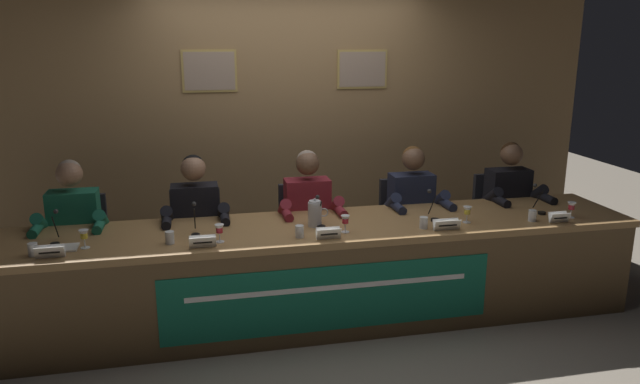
{
  "coord_description": "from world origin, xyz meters",
  "views": [
    {
      "loc": [
        -0.88,
        -4.07,
        2.08
      ],
      "look_at": [
        0.0,
        0.0,
        1.0
      ],
      "focal_mm": 33.36,
      "sensor_mm": 36.0,
      "label": 1
    }
  ],
  "objects_px": {
    "water_cup_center": "(300,232)",
    "microphone_center": "(320,217)",
    "water_cup_right": "(424,223)",
    "chair_right": "(405,232)",
    "microphone_left": "(195,225)",
    "microphone_right": "(433,210)",
    "microphone_far_right": "(540,204)",
    "nameplate_far_right": "(559,217)",
    "water_cup_far_left": "(33,250)",
    "microphone_far_left": "(55,233)",
    "conference_table": "(324,259)",
    "chair_far_left": "(82,255)",
    "juice_glass_far_left": "(84,235)",
    "juice_glass_left": "(219,230)",
    "water_cup_left": "(170,238)",
    "panelist_left": "(196,222)",
    "chair_left": "(198,247)",
    "panelist_far_left": "(73,230)",
    "nameplate_left": "(203,242)",
    "panelist_right": "(414,208)",
    "nameplate_right": "(447,225)",
    "nameplate_far_left": "(50,252)",
    "chair_center": "(305,239)",
    "document_stack_far_left": "(61,248)",
    "juice_glass_far_right": "(572,207)",
    "water_pitcher_central": "(315,214)",
    "chair_far_right": "(498,226)",
    "panelist_center": "(309,215)",
    "panelist_far_right": "(512,202)",
    "juice_glass_right": "(467,211)",
    "water_cup_far_right": "(532,216)",
    "nameplate_center": "(329,233)",
    "juice_glass_center": "(345,221)"
  },
  "relations": [
    {
      "from": "panelist_far_left",
      "to": "microphone_far_right",
      "type": "relative_size",
      "value": 5.62
    },
    {
      "from": "juice_glass_left",
      "to": "chair_center",
      "type": "distance_m",
      "value": 1.18
    },
    {
      "from": "nameplate_far_right",
      "to": "water_cup_far_left",
      "type": "bearing_deg",
      "value": 178.8
    },
    {
      "from": "panelist_left",
      "to": "microphone_far_right",
      "type": "height_order",
      "value": "panelist_left"
    },
    {
      "from": "microphone_far_left",
      "to": "conference_table",
      "type": "bearing_deg",
      "value": -2.99
    },
    {
      "from": "chair_left",
      "to": "nameplate_far_right",
      "type": "relative_size",
      "value": 5.82
    },
    {
      "from": "microphone_left",
      "to": "microphone_right",
      "type": "xyz_separation_m",
      "value": [
        1.76,
        -0.02,
        0.0
      ]
    },
    {
      "from": "chair_far_left",
      "to": "juice_glass_center",
      "type": "relative_size",
      "value": 7.16
    },
    {
      "from": "panelist_far_right",
      "to": "water_pitcher_central",
      "type": "xyz_separation_m",
      "value": [
        -1.82,
        -0.42,
        0.14
      ]
    },
    {
      "from": "juice_glass_far_right",
      "to": "water_pitcher_central",
      "type": "xyz_separation_m",
      "value": [
        -1.95,
        0.21,
        0.01
      ]
    },
    {
      "from": "nameplate_left",
      "to": "water_cup_far_left",
      "type": "bearing_deg",
      "value": 176.19
    },
    {
      "from": "nameplate_center",
      "to": "conference_table",
      "type": "bearing_deg",
      "value": 87.18
    },
    {
      "from": "nameplate_left",
      "to": "juice_glass_far_right",
      "type": "xyz_separation_m",
      "value": [
        2.76,
        0.08,
        0.05
      ]
    },
    {
      "from": "conference_table",
      "to": "chair_center",
      "type": "bearing_deg",
      "value": 89.97
    },
    {
      "from": "water_cup_center",
      "to": "panelist_right",
      "type": "distance_m",
      "value": 1.27
    },
    {
      "from": "nameplate_left",
      "to": "water_pitcher_central",
      "type": "xyz_separation_m",
      "value": [
        0.81,
        0.29,
        0.05
      ]
    },
    {
      "from": "nameplate_left",
      "to": "water_cup_left",
      "type": "height_order",
      "value": "water_cup_left"
    },
    {
      "from": "microphone_center",
      "to": "document_stack_far_left",
      "type": "relative_size",
      "value": 1.01
    },
    {
      "from": "microphone_right",
      "to": "chair_left",
      "type": "bearing_deg",
      "value": 159.54
    },
    {
      "from": "water_cup_left",
      "to": "panelist_right",
      "type": "bearing_deg",
      "value": 16.79
    },
    {
      "from": "microphone_far_left",
      "to": "nameplate_right",
      "type": "height_order",
      "value": "microphone_far_left"
    },
    {
      "from": "juice_glass_far_left",
      "to": "panelist_center",
      "type": "height_order",
      "value": "panelist_center"
    },
    {
      "from": "nameplate_left",
      "to": "panelist_right",
      "type": "height_order",
      "value": "panelist_right"
    },
    {
      "from": "juice_glass_left",
      "to": "water_cup_left",
      "type": "height_order",
      "value": "juice_glass_left"
    },
    {
      "from": "water_cup_left",
      "to": "water_cup_far_right",
      "type": "height_order",
      "value": "same"
    },
    {
      "from": "juice_glass_far_right",
      "to": "juice_glass_left",
      "type": "bearing_deg",
      "value": 179.88
    },
    {
      "from": "juice_glass_center",
      "to": "juice_glass_far_left",
      "type": "bearing_deg",
      "value": 178.48
    },
    {
      "from": "juice_glass_left",
      "to": "microphone_left",
      "type": "bearing_deg",
      "value": 129.51
    },
    {
      "from": "panelist_far_left",
      "to": "microphone_right",
      "type": "distance_m",
      "value": 2.68
    },
    {
      "from": "conference_table",
      "to": "document_stack_far_left",
      "type": "distance_m",
      "value": 1.77
    },
    {
      "from": "panelist_far_right",
      "to": "juice_glass_far_right",
      "type": "relative_size",
      "value": 9.8
    },
    {
      "from": "water_cup_left",
      "to": "chair_far_right",
      "type": "relative_size",
      "value": 0.1
    },
    {
      "from": "water_cup_left",
      "to": "nameplate_center",
      "type": "relative_size",
      "value": 0.5
    },
    {
      "from": "water_cup_right",
      "to": "chair_right",
      "type": "bearing_deg",
      "value": 78.12
    },
    {
      "from": "nameplate_right",
      "to": "nameplate_far_right",
      "type": "distance_m",
      "value": 0.89
    },
    {
      "from": "microphone_center",
      "to": "chair_far_right",
      "type": "xyz_separation_m",
      "value": [
        1.79,
        0.64,
        -0.39
      ]
    },
    {
      "from": "water_cup_far_left",
      "to": "panelist_far_right",
      "type": "height_order",
      "value": "panelist_far_right"
    },
    {
      "from": "nameplate_far_left",
      "to": "nameplate_right",
      "type": "relative_size",
      "value": 0.89
    },
    {
      "from": "chair_far_left",
      "to": "juice_glass_far_left",
      "type": "xyz_separation_m",
      "value": [
        0.17,
        -0.76,
        0.4
      ]
    },
    {
      "from": "chair_far_left",
      "to": "nameplate_right",
      "type": "relative_size",
      "value": 4.51
    },
    {
      "from": "juice_glass_right",
      "to": "microphone_center",
      "type": "bearing_deg",
      "value": 172.79
    },
    {
      "from": "water_cup_center",
      "to": "water_cup_far_right",
      "type": "height_order",
      "value": "same"
    },
    {
      "from": "panelist_center",
      "to": "panelist_far_right",
      "type": "height_order",
      "value": "same"
    },
    {
      "from": "microphone_far_right",
      "to": "microphone_center",
      "type": "bearing_deg",
      "value": 179.27
    },
    {
      "from": "microphone_right",
      "to": "water_pitcher_central",
      "type": "relative_size",
      "value": 1.03
    },
    {
      "from": "panelist_far_left",
      "to": "chair_far_right",
      "type": "distance_m",
      "value": 3.58
    },
    {
      "from": "juice_glass_left",
      "to": "microphone_center",
      "type": "distance_m",
      "value": 0.76
    },
    {
      "from": "nameplate_left",
      "to": "water_pitcher_central",
      "type": "distance_m",
      "value": 0.87
    },
    {
      "from": "water_cup_center",
      "to": "microphone_center",
      "type": "relative_size",
      "value": 0.39
    },
    {
      "from": "juice_glass_left",
      "to": "microphone_left",
      "type": "height_order",
      "value": "microphone_left"
    }
  ]
}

